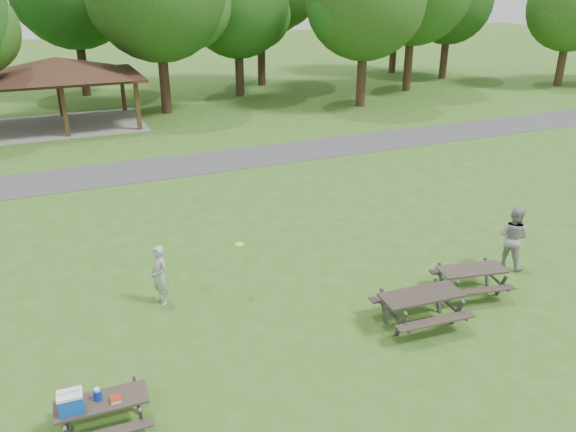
{
  "coord_description": "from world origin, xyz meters",
  "views": [
    {
      "loc": [
        -4.95,
        -9.61,
        7.54
      ],
      "look_at": [
        1.0,
        4.0,
        1.3
      ],
      "focal_mm": 35.0,
      "sensor_mm": 36.0,
      "label": 1
    }
  ],
  "objects_px": {
    "picnic_table_near": "(92,405)",
    "frisbee_thrower": "(160,275)",
    "picnic_table_middle": "(421,301)",
    "frisbee_catcher": "(513,237)"
  },
  "relations": [
    {
      "from": "picnic_table_near",
      "to": "frisbee_thrower",
      "type": "bearing_deg",
      "value": 63.11
    },
    {
      "from": "frisbee_catcher",
      "to": "frisbee_thrower",
      "type": "bearing_deg",
      "value": 56.76
    },
    {
      "from": "picnic_table_near",
      "to": "picnic_table_middle",
      "type": "height_order",
      "value": "picnic_table_near"
    },
    {
      "from": "picnic_table_near",
      "to": "frisbee_catcher",
      "type": "relative_size",
      "value": 0.91
    },
    {
      "from": "picnic_table_middle",
      "to": "frisbee_catcher",
      "type": "height_order",
      "value": "frisbee_catcher"
    },
    {
      "from": "picnic_table_middle",
      "to": "frisbee_thrower",
      "type": "xyz_separation_m",
      "value": [
        -5.39,
        3.41,
        0.16
      ]
    },
    {
      "from": "picnic_table_middle",
      "to": "frisbee_thrower",
      "type": "relative_size",
      "value": 1.31
    },
    {
      "from": "picnic_table_middle",
      "to": "frisbee_thrower",
      "type": "height_order",
      "value": "frisbee_thrower"
    },
    {
      "from": "frisbee_thrower",
      "to": "picnic_table_middle",
      "type": "bearing_deg",
      "value": 36.11
    },
    {
      "from": "picnic_table_near",
      "to": "picnic_table_middle",
      "type": "bearing_deg",
      "value": 4.5
    }
  ]
}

